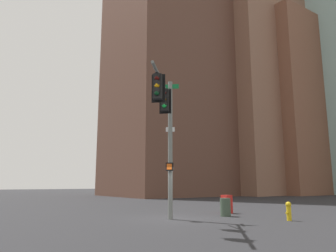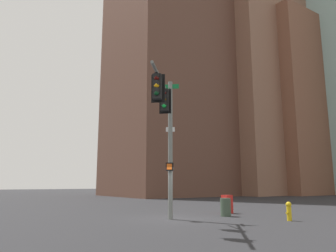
{
  "view_description": "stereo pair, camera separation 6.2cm",
  "coord_description": "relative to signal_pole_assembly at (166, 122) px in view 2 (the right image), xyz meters",
  "views": [
    {
      "loc": [
        9.54,
        13.42,
        1.7
      ],
      "look_at": [
        0.9,
        0.83,
        4.46
      ],
      "focal_mm": 34.33,
      "sensor_mm": 36.0,
      "label": 1
    },
    {
      "loc": [
        9.49,
        13.46,
        1.7
      ],
      "look_at": [
        0.9,
        0.83,
        4.46
      ],
      "focal_mm": 34.33,
      "sensor_mm": 36.0,
      "label": 2
    }
  ],
  "objects": [
    {
      "name": "newspaper_box",
      "position": [
        -5.69,
        -2.0,
        -4.03
      ],
      "size": [
        0.47,
        0.59,
        1.05
      ],
      "primitive_type": "cube",
      "rotation": [
        0.0,
        0.0,
        -0.06
      ],
      "color": "red",
      "rests_on": "ground_plane"
    },
    {
      "name": "litter_bin",
      "position": [
        -4.3,
        -0.69,
        -4.08
      ],
      "size": [
        0.56,
        0.56,
        0.95
      ],
      "primitive_type": "cylinder",
      "color": "#384738",
      "rests_on": "ground_plane"
    },
    {
      "name": "building_glass_tower",
      "position": [
        -53.61,
        -23.72,
        29.71
      ],
      "size": [
        23.62,
        30.43,
        68.53
      ],
      "primitive_type": "cube",
      "color": "#9EC6C1",
      "rests_on": "ground_plane"
    },
    {
      "name": "building_brick_nearside",
      "position": [
        -21.0,
        -27.83,
        21.4
      ],
      "size": [
        20.37,
        15.05,
        51.9
      ],
      "primitive_type": "cube",
      "color": "brown",
      "rests_on": "ground_plane"
    },
    {
      "name": "fire_hydrant",
      "position": [
        -5.28,
        2.51,
        -4.08
      ],
      "size": [
        0.34,
        0.26,
        0.87
      ],
      "color": "gold",
      "rests_on": "ground_plane"
    },
    {
      "name": "building_brick_midblock",
      "position": [
        -41.22,
        -24.88,
        10.65
      ],
      "size": [
        16.4,
        19.38,
        30.4
      ],
      "primitive_type": "cube",
      "color": "brown",
      "rests_on": "ground_plane"
    },
    {
      "name": "ground_plane",
      "position": [
        -1.31,
        -1.29,
        -4.55
      ],
      "size": [
        200.0,
        200.0,
        0.0
      ],
      "primitive_type": "plane",
      "color": "#262628"
    },
    {
      "name": "signal_pole_assembly",
      "position": [
        0.0,
        0.0,
        0.0
      ],
      "size": [
        3.93,
        4.31,
        6.98
      ],
      "rotation": [
        0.0,
        0.0,
        0.84
      ],
      "color": "slate",
      "rests_on": "ground_plane"
    },
    {
      "name": "building_brick_farside",
      "position": [
        -37.07,
        -26.59,
        17.7
      ],
      "size": [
        21.0,
        18.38,
        44.51
      ],
      "primitive_type": "cube",
      "color": "#845B47",
      "rests_on": "ground_plane"
    }
  ]
}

